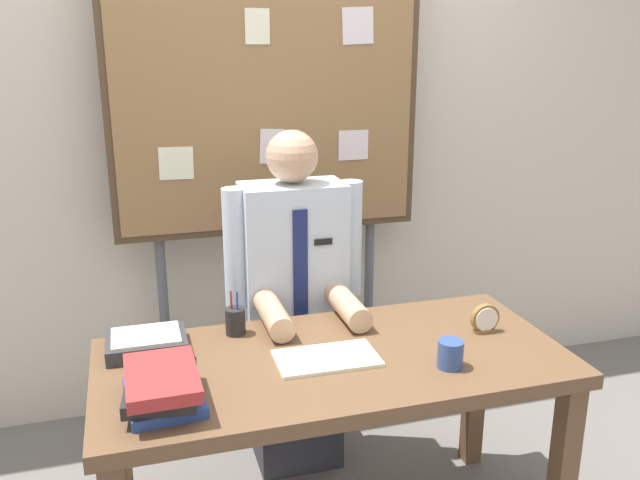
# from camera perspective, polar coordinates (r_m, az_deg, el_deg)

# --- Properties ---
(back_wall) EXTENTS (6.40, 0.08, 2.70)m
(back_wall) POSITION_cam_1_polar(r_m,az_deg,el_deg) (3.13, -5.20, 9.91)
(back_wall) COLOR beige
(back_wall) RESTS_ON ground_plane
(desk) EXTENTS (1.53, 0.71, 0.73)m
(desk) POSITION_cam_1_polar(r_m,az_deg,el_deg) (2.27, 1.17, -12.01)
(desk) COLOR brown
(desk) RESTS_ON ground_plane
(person) EXTENTS (0.55, 0.56, 1.40)m
(person) POSITION_cam_1_polar(r_m,az_deg,el_deg) (2.72, -2.18, -6.52)
(person) COLOR #2D2D33
(person) RESTS_ON ground_plane
(bulletin_board) EXTENTS (1.35, 0.09, 2.15)m
(bulletin_board) POSITION_cam_1_polar(r_m,az_deg,el_deg) (2.92, -4.47, 12.26)
(bulletin_board) COLOR #4C3823
(bulletin_board) RESTS_ON ground_plane
(book_stack) EXTENTS (0.23, 0.31, 0.11)m
(book_stack) POSITION_cam_1_polar(r_m,az_deg,el_deg) (1.98, -13.26, -12.05)
(book_stack) COLOR #2D4C99
(book_stack) RESTS_ON desk
(open_notebook) EXTENTS (0.33, 0.20, 0.01)m
(open_notebook) POSITION_cam_1_polar(r_m,az_deg,el_deg) (2.19, 0.57, -10.03)
(open_notebook) COLOR #F4EFCC
(open_notebook) RESTS_ON desk
(desk_clock) EXTENTS (0.10, 0.04, 0.10)m
(desk_clock) POSITION_cam_1_polar(r_m,az_deg,el_deg) (2.44, 13.86, -6.60)
(desk_clock) COLOR olive
(desk_clock) RESTS_ON desk
(coffee_mug) EXTENTS (0.08, 0.08, 0.09)m
(coffee_mug) POSITION_cam_1_polar(r_m,az_deg,el_deg) (2.17, 11.02, -9.49)
(coffee_mug) COLOR #334C8C
(coffee_mug) RESTS_ON desk
(pen_holder) EXTENTS (0.07, 0.07, 0.16)m
(pen_holder) POSITION_cam_1_polar(r_m,az_deg,el_deg) (2.38, -7.21, -6.84)
(pen_holder) COLOR #262626
(pen_holder) RESTS_ON desk
(paper_tray) EXTENTS (0.26, 0.20, 0.06)m
(paper_tray) POSITION_cam_1_polar(r_m,az_deg,el_deg) (2.32, -14.54, -8.44)
(paper_tray) COLOR #333338
(paper_tray) RESTS_ON desk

